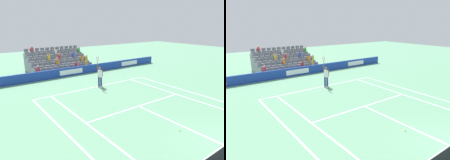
% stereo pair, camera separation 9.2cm
% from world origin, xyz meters
% --- Properties ---
extents(line_baseline, '(10.97, 0.10, 0.01)m').
position_xyz_m(line_baseline, '(0.00, -11.89, 0.00)').
color(line_baseline, white).
rests_on(line_baseline, ground).
extents(line_service, '(8.23, 0.10, 0.01)m').
position_xyz_m(line_service, '(0.00, -6.40, 0.00)').
color(line_service, white).
rests_on(line_service, ground).
extents(line_centre_service, '(0.10, 6.40, 0.01)m').
position_xyz_m(line_centre_service, '(0.00, -3.20, 0.00)').
color(line_centre_service, white).
rests_on(line_centre_service, ground).
extents(line_singles_sideline_left, '(0.10, 11.89, 0.01)m').
position_xyz_m(line_singles_sideline_left, '(4.12, -5.95, 0.00)').
color(line_singles_sideline_left, white).
rests_on(line_singles_sideline_left, ground).
extents(line_singles_sideline_right, '(0.10, 11.89, 0.01)m').
position_xyz_m(line_singles_sideline_right, '(-4.12, -5.95, 0.00)').
color(line_singles_sideline_right, white).
rests_on(line_singles_sideline_right, ground).
extents(line_doubles_sideline_left, '(0.10, 11.89, 0.01)m').
position_xyz_m(line_doubles_sideline_left, '(5.49, -5.95, 0.00)').
color(line_doubles_sideline_left, white).
rests_on(line_doubles_sideline_left, ground).
extents(line_doubles_sideline_right, '(0.10, 11.89, 0.01)m').
position_xyz_m(line_doubles_sideline_right, '(-5.49, -5.95, 0.00)').
color(line_doubles_sideline_right, white).
rests_on(line_doubles_sideline_right, ground).
extents(line_centre_mark, '(0.10, 0.20, 0.01)m').
position_xyz_m(line_centre_mark, '(0.00, -11.79, 0.00)').
color(line_centre_mark, white).
rests_on(line_centre_mark, ground).
extents(sponsor_barrier, '(24.58, 0.22, 0.91)m').
position_xyz_m(sponsor_barrier, '(0.00, -16.85, 0.46)').
color(sponsor_barrier, '#193899').
rests_on(sponsor_barrier, ground).
extents(tennis_player, '(0.53, 0.37, 2.85)m').
position_xyz_m(tennis_player, '(-0.31, -11.68, 0.99)').
color(tennis_player, navy).
rests_on(tennis_player, ground).
extents(stadium_stand, '(6.82, 4.75, 2.94)m').
position_xyz_m(stadium_stand, '(-0.01, -20.41, 0.82)').
color(stadium_stand, gray).
rests_on(stadium_stand, ground).
extents(loose_tennis_ball, '(0.07, 0.07, 0.07)m').
position_xyz_m(loose_tennis_ball, '(0.56, -2.67, 0.03)').
color(loose_tennis_ball, '#D1E533').
rests_on(loose_tennis_ball, ground).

